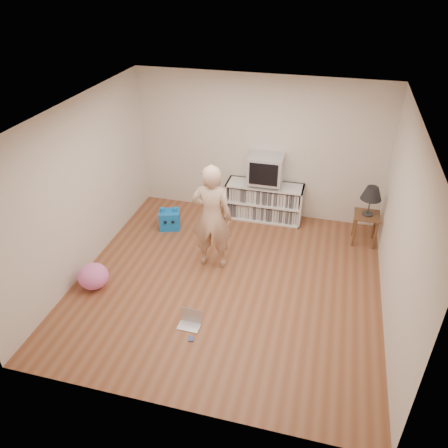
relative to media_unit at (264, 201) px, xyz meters
The scene contains 13 objects.
ground 2.07m from the media_unit, 95.17° to the right, with size 4.50×4.50×0.00m, color brown.
walls 2.25m from the media_unit, 95.17° to the right, with size 4.52×4.52×2.60m.
ceiling 3.04m from the media_unit, 95.17° to the right, with size 4.50×4.50×0.01m, color white.
media_unit is the anchor object (origin of this frame).
dvd_deck 0.39m from the media_unit, 90.00° to the right, with size 0.45×0.35×0.07m, color gray.
crt_tv 0.67m from the media_unit, 90.00° to the right, with size 0.60×0.53×0.50m.
side_table 1.85m from the media_unit, 12.05° to the right, with size 0.42×0.42×0.55m.
table_lamp 1.94m from the media_unit, 12.05° to the right, with size 0.34×0.34×0.52m.
person 1.79m from the media_unit, 108.41° to the right, with size 0.63×0.41×1.73m, color #D4AD91.
laptop 3.07m from the media_unit, 98.65° to the right, with size 0.30×0.24×0.20m.
playing_cards 3.32m from the media_unit, 96.32° to the right, with size 0.07×0.09×0.02m, color #3E50A6.
plush_blue 1.78m from the media_unit, 153.26° to the right, with size 0.43×0.38×0.42m.
plush_pink 3.37m from the media_unit, 128.52° to the right, with size 0.45×0.45×0.38m, color pink.
Camera 1 is at (1.25, -5.03, 4.26)m, focal length 35.00 mm.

